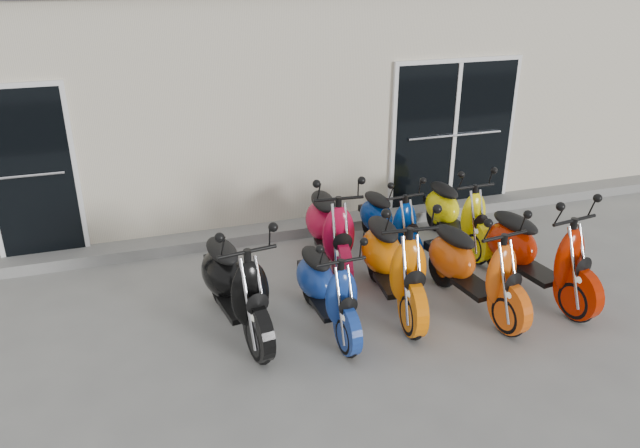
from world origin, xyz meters
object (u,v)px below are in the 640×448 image
Objects in this scene: scooter_front_black at (235,272)px; scooter_back_yellow at (457,204)px; scooter_front_orange_b at (475,256)px; scooter_back_blue at (390,213)px; scooter_back_red at (330,218)px; scooter_front_blue at (327,278)px; scooter_front_orange_a at (394,250)px; scooter_front_red at (539,241)px.

scooter_front_black reaches higher than scooter_back_yellow.
scooter_front_orange_b is 1.58m from scooter_back_blue.
scooter_back_blue is (0.86, 0.13, -0.09)m from scooter_back_red.
scooter_front_orange_a is (0.84, 0.19, 0.11)m from scooter_front_blue.
scooter_front_orange_a is (1.75, -0.06, 0.01)m from scooter_front_black.
scooter_front_orange_b reaches higher than scooter_back_yellow.
scooter_front_blue is 2.67m from scooter_back_yellow.
scooter_front_red is 1.01× the size of scooter_back_red.
scooter_front_black is at bearing 166.17° from scooter_front_red.
scooter_front_orange_a is at bearing 151.72° from scooter_front_orange_b.
scooter_front_red reaches higher than scooter_back_blue.
scooter_back_red is (-2.04, 1.37, -0.00)m from scooter_front_red.
scooter_front_orange_a reaches higher than scooter_front_red.
scooter_back_red is at bearing 67.11° from scooter_front_blue.
scooter_front_blue is (0.92, -0.25, -0.09)m from scooter_front_black.
scooter_back_blue is at bearing 43.86° from scooter_front_blue.
scooter_back_blue is (1.33, 1.41, -0.01)m from scooter_front_blue.
scooter_back_blue is at bearing 19.00° from scooter_front_black.
scooter_back_red is at bearing 114.01° from scooter_front_orange_a.
scooter_front_orange_b is at bearing 174.53° from scooter_front_red.
scooter_front_red is at bearing -3.82° from scooter_front_orange_a.
scooter_front_orange_a reaches higher than scooter_front_blue.
scooter_front_black is 1.17× the size of scooter_back_blue.
scooter_front_red is 1.48m from scooter_back_yellow.
scooter_front_red reaches higher than scooter_front_orange_b.
scooter_back_blue is at bearing 14.26° from scooter_back_red.
scooter_front_black is at bearing 162.13° from scooter_front_blue.
scooter_front_red is at bearing -28.05° from scooter_back_red.
scooter_front_red is at bearing -13.91° from scooter_front_black.
scooter_front_blue is 1.94m from scooter_back_blue.
scooter_front_red is at bearing -56.99° from scooter_back_blue.
scooter_back_yellow is at bearing 59.91° from scooter_front_orange_b.
scooter_front_black is 2.61m from scooter_front_orange_b.
scooter_front_black is 1.75m from scooter_front_orange_a.
scooter_front_red reaches higher than scooter_back_yellow.
scooter_front_black is 0.95m from scooter_front_blue.
scooter_front_blue is 1.01× the size of scooter_back_blue.
scooter_front_blue is at bearing -150.20° from scooter_back_yellow.
scooter_back_blue is 0.96m from scooter_back_yellow.
scooter_front_orange_a is at bearing -10.25° from scooter_front_black.
scooter_front_orange_a is at bearing -142.04° from scooter_back_yellow.
scooter_back_yellow is at bearing 44.61° from scooter_front_orange_a.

